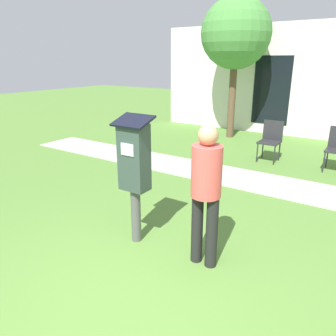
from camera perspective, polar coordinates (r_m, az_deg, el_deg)
ground_plane at (r=3.24m, az=-6.52°, el=-24.32°), size 40.00×40.00×0.00m
sidewalk at (r=6.32m, az=17.07°, el=-2.65°), size 12.00×1.10×0.02m
building_facade at (r=10.30m, az=25.57°, el=13.36°), size 10.00×0.26×3.20m
parking_meter at (r=3.88m, az=-5.89°, el=0.69°), size 0.44×0.31×1.59m
person_standing at (r=3.45m, az=6.64°, el=-3.19°), size 0.32×0.32×1.58m
outdoor_chair_left at (r=7.69m, az=17.49°, el=5.06°), size 0.44×0.44×0.90m
tree at (r=9.73m, az=11.74°, el=21.89°), size 1.90×1.90×3.82m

